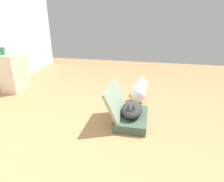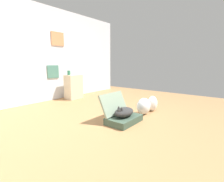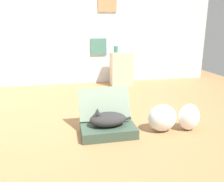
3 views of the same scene
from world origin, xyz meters
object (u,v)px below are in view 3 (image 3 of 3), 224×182
object	(u,v)px
suitcase_base	(108,130)
side_table	(121,69)
plastic_bag_white	(162,118)
vase_tall	(116,49)
cat	(107,119)
plastic_bag_clear	(189,117)

from	to	relation	value
suitcase_base	side_table	distance (m)	2.49
plastic_bag_white	vase_tall	size ratio (longest dim) A/B	2.68
suitcase_base	side_table	size ratio (longest dim) A/B	0.91
cat	vase_tall	xyz separation A→B (m)	(0.65, 2.40, 0.58)
suitcase_base	cat	bearing A→B (deg)	177.00
suitcase_base	plastic_bag_clear	xyz separation A→B (m)	(1.01, -0.08, 0.11)
vase_tall	cat	bearing A→B (deg)	-105.11
suitcase_base	plastic_bag_white	size ratio (longest dim) A/B	1.80
side_table	vase_tall	world-z (taller)	vase_tall
plastic_bag_clear	suitcase_base	bearing A→B (deg)	175.75
cat	side_table	distance (m)	2.48
plastic_bag_white	suitcase_base	bearing A→B (deg)	176.78
cat	plastic_bag_white	world-z (taller)	plastic_bag_white
vase_tall	suitcase_base	bearing A→B (deg)	-104.93
cat	vase_tall	world-z (taller)	vase_tall
suitcase_base	plastic_bag_white	bearing A→B (deg)	-3.22
cat	plastic_bag_clear	xyz separation A→B (m)	(1.02, -0.08, -0.03)
plastic_bag_white	side_table	bearing A→B (deg)	88.07
suitcase_base	side_table	xyz separation A→B (m)	(0.75, 2.35, 0.30)
suitcase_base	plastic_bag_clear	world-z (taller)	plastic_bag_clear
plastic_bag_white	vase_tall	distance (m)	2.51
plastic_bag_clear	vase_tall	distance (m)	2.58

